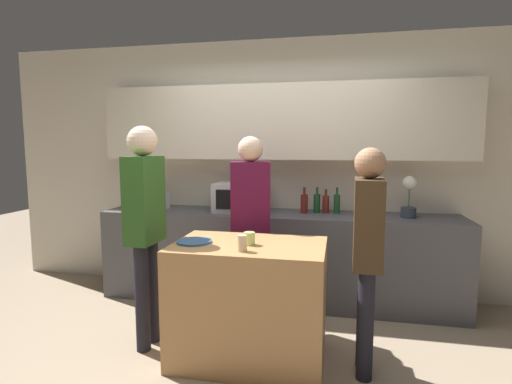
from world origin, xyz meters
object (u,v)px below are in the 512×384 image
microwave (241,197)px  potted_plant (409,197)px  bottle_1 (317,203)px  person_center (251,214)px  bottle_0 (304,203)px  cup_1 (249,238)px  bottle_2 (326,204)px  bottle_3 (337,203)px  person_right (145,217)px  cup_0 (242,243)px  toaster (156,200)px  person_left (368,243)px  plate_on_island (194,242)px

microwave → potted_plant: size_ratio=1.32×
bottle_1 → person_center: 0.87m
bottle_0 → cup_1: bearing=-102.8°
potted_plant → bottle_0: potted_plant is taller
potted_plant → bottle_2: bearing=172.1°
bottle_3 → person_right: bearing=-138.9°
person_center → person_right: person_right is taller
cup_1 → cup_0: bearing=-92.2°
person_center → bottle_3: bearing=-148.9°
toaster → potted_plant: potted_plant is taller
toaster → bottle_0: size_ratio=0.98×
cup_0 → potted_plant: bearing=47.4°
potted_plant → bottle_2: 0.79m
bottle_2 → person_left: size_ratio=0.15×
toaster → bottle_0: bottle_0 is taller
bottle_0 → plate_on_island: 1.46m
potted_plant → plate_on_island: size_ratio=1.52×
microwave → cup_1: microwave is taller
plate_on_island → person_center: 0.72m
microwave → bottle_3: 0.98m
potted_plant → person_center: 1.52m
potted_plant → bottle_0: (-0.99, 0.05, -0.10)m
toaster → person_right: person_right is taller
person_left → person_center: (-0.96, 0.63, 0.06)m
toaster → person_left: bearing=-29.4°
bottle_1 → cup_1: (-0.41, -1.32, -0.08)m
potted_plant → person_left: bearing=-110.6°
bottle_0 → bottle_2: size_ratio=1.09×
bottle_0 → person_right: (-1.12, -1.20, 0.03)m
cup_1 → person_right: (-0.84, 0.06, 0.12)m
bottle_0 → person_center: bearing=-124.2°
bottle_0 → person_right: bearing=-133.2°
cup_1 → potted_plant: bearing=43.5°
toaster → cup_0: size_ratio=2.34×
cup_0 → plate_on_island: bearing=157.7°
bottle_0 → cup_0: (-0.29, -1.44, -0.07)m
person_center → bottle_2: bearing=-144.5°
microwave → potted_plant: (1.64, 0.00, 0.05)m
person_left → toaster: bearing=62.0°
bottle_3 → person_left: size_ratio=0.17×
bottle_2 → person_center: person_center is taller
toaster → cup_0: (1.30, -1.40, -0.06)m
potted_plant → cup_0: potted_plant is taller
cup_1 → person_left: (0.82, 0.01, 0.01)m
bottle_0 → bottle_1: size_ratio=1.01×
bottle_0 → potted_plant: bearing=-2.7°
bottle_2 → person_right: person_right is taller
plate_on_island → person_right: 0.46m
person_left → plate_on_island: bearing=92.8°
toaster → bottle_3: bearing=3.4°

